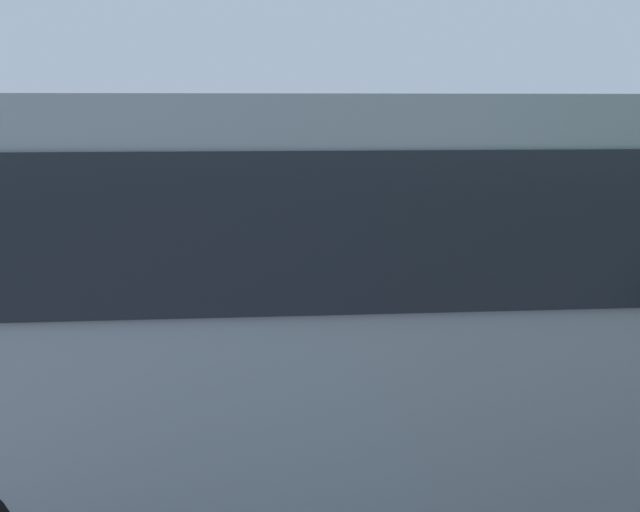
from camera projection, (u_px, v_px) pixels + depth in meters
ground_plane at (391, 335)px, 11.80m from camera, size 80.00×80.00×0.00m
tour_bus at (421, 305)px, 6.57m from camera, size 9.41×2.76×3.25m
spectator_far_left at (474, 301)px, 9.43m from camera, size 0.57×0.31×1.72m
spectator_left at (360, 291)px, 9.60m from camera, size 0.58×0.38×1.82m
spectator_centre at (287, 300)px, 9.63m from camera, size 0.57×0.32×1.66m
spectator_right at (179, 304)px, 9.18m from camera, size 0.58×0.34×1.75m
parked_motorcycle_silver at (170, 373)px, 8.60m from camera, size 2.05×0.58×0.99m
stunt_motorcycle at (283, 228)px, 14.73m from camera, size 1.83×0.58×1.94m
traffic_cone at (383, 285)px, 13.65m from camera, size 0.34×0.34×0.63m
bay_line_b at (484, 304)px, 13.69m from camera, size 0.24×4.23×0.01m
bay_line_c at (320, 306)px, 13.49m from camera, size 0.24×4.46×0.01m
bay_line_d at (151, 309)px, 13.30m from camera, size 0.25×4.61×0.01m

